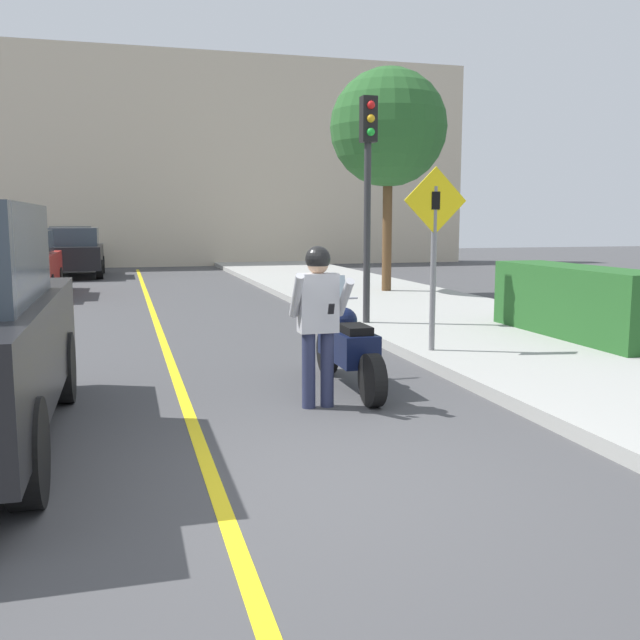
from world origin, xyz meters
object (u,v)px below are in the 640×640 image
street_tree (388,128)px  parked_car_red (18,263)px  crossing_sign (434,241)px  parked_car_black (75,252)px  person_biker (318,310)px  traffic_light (368,168)px  parked_car_grey (73,246)px  motorcycle (347,347)px

street_tree → parked_car_red: (-9.06, 2.57, -3.35)m
crossing_sign → parked_car_black: size_ratio=0.60×
person_biker → street_tree: bearing=65.5°
parked_car_red → person_biker: bearing=-70.5°
traffic_light → parked_car_black: size_ratio=0.92×
crossing_sign → parked_car_grey: bearing=105.0°
motorcycle → street_tree: bearing=66.6°
person_biker → parked_car_grey: person_biker is taller
crossing_sign → traffic_light: bearing=89.7°
motorcycle → crossing_sign: bearing=37.1°
crossing_sign → parked_car_black: 17.84m
crossing_sign → parked_car_red: bearing=122.0°
person_biker → crossing_sign: bearing=42.0°
crossing_sign → parked_car_grey: 23.35m
parked_car_red → parked_car_grey: same height
motorcycle → person_biker: 1.07m
person_biker → parked_car_grey: bearing=98.9°
parked_car_red → parked_car_black: (1.00, 6.26, 0.00)m
crossing_sign → parked_car_grey: size_ratio=0.60×
parked_car_black → street_tree: bearing=-47.6°
street_tree → traffic_light: bearing=-114.3°
crossing_sign → traffic_light: 3.02m
traffic_light → crossing_sign: bearing=-90.3°
person_biker → parked_car_black: 19.19m
parked_car_black → parked_car_red: bearing=-99.1°
parked_car_red → crossing_sign: bearing=-58.0°
traffic_light → parked_car_black: (-5.67, 14.12, -1.98)m
person_biker → crossing_sign: (2.18, 1.97, 0.63)m
parked_car_black → parked_car_grey: (-0.39, 5.64, 0.00)m
person_biker → parked_car_grey: (-3.86, 24.51, -0.17)m
motorcycle → crossing_sign: 2.35m
traffic_light → parked_car_red: bearing=130.3°
motorcycle → parked_car_red: size_ratio=0.54×
motorcycle → parked_car_red: 12.90m
person_biker → parked_car_black: (-3.47, 18.87, -0.17)m
parked_car_red → parked_car_grey: bearing=87.0°
person_biker → crossing_sign: crossing_sign is taller
person_biker → parked_car_red: 13.38m
traffic_light → parked_car_red: (-6.67, 7.86, -1.98)m
motorcycle → parked_car_grey: (-4.41, 23.77, 0.37)m
motorcycle → crossing_sign: size_ratio=0.90×
street_tree → parked_car_red: bearing=164.2°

